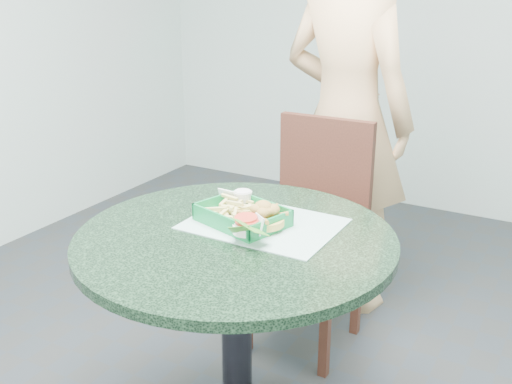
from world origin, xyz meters
The scene contains 9 objects.
cafe_table centered at (0.00, 0.00, 0.58)m, with size 0.91×0.91×0.75m.
dining_chair centered at (-0.09, 0.76, 0.53)m, with size 0.40×0.40×0.93m.
diner_person centered at (-0.11, 1.12, 0.99)m, with size 0.72×0.48×1.99m, color tan.
placemat centered at (0.03, 0.10, 0.75)m, with size 0.43×0.32×0.00m, color #97BFB4.
food_basket centered at (-0.02, 0.08, 0.77)m, with size 0.25×0.18×0.05m.
crab_sandwich centered at (0.05, 0.09, 0.80)m, with size 0.12×0.12×0.07m.
fries_pile centered at (-0.07, 0.09, 0.79)m, with size 0.11×0.12×0.04m, color #D4C76E, non-canonical shape.
sauce_ramekin centered at (-0.10, 0.15, 0.80)m, with size 0.06×0.06×0.03m.
garnish_cup centered at (0.07, 0.01, 0.79)m, with size 0.11×0.11×0.05m.
Camera 1 is at (0.81, -1.32, 1.46)m, focal length 42.00 mm.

